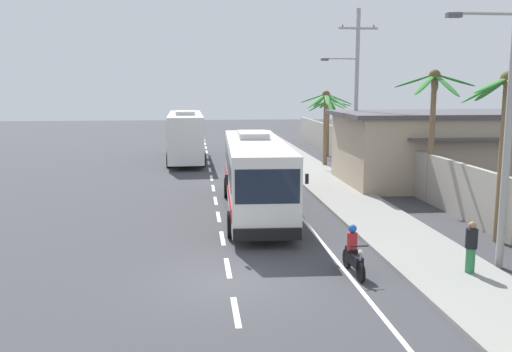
{
  "coord_description": "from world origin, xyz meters",
  "views": [
    {
      "loc": [
        -0.96,
        -15.89,
        5.78
      ],
      "look_at": [
        1.76,
        9.08,
        1.7
      ],
      "focal_mm": 39.11,
      "sensor_mm": 36.0,
      "label": 1
    }
  ],
  "objects": [
    {
      "name": "sidewalk_kerb",
      "position": [
        6.8,
        10.0,
        0.07
      ],
      "size": [
        3.2,
        90.0,
        0.14
      ],
      "primitive_type": "cube",
      "color": "gray",
      "rests_on": "ground"
    },
    {
      "name": "pedestrian_midwalk",
      "position": [
        7.3,
        -0.38,
        0.97
      ],
      "size": [
        0.36,
        0.36,
        1.6
      ],
      "rotation": [
        0.0,
        0.0,
        6.18
      ],
      "color": "#2D7A47",
      "rests_on": "sidewalk_kerb"
    },
    {
      "name": "boundary_wall",
      "position": [
        10.6,
        14.0,
        1.21
      ],
      "size": [
        0.24,
        60.0,
        2.43
      ],
      "primitive_type": "cube",
      "color": "#9E998E",
      "rests_on": "ground"
    },
    {
      "name": "roadside_building",
      "position": [
        15.39,
        15.44,
        2.15
      ],
      "size": [
        16.24,
        7.85,
        4.27
      ],
      "color": "tan",
      "rests_on": "ground"
    },
    {
      "name": "palm_third",
      "position": [
        10.62,
        10.36,
        4.82
      ],
      "size": [
        3.73,
        3.54,
        6.56
      ],
      "color": "brown",
      "rests_on": "ground"
    },
    {
      "name": "utility_pole_nearest",
      "position": [
        8.62,
        0.39,
        5.53
      ],
      "size": [
        3.49,
        0.24,
        10.34
      ],
      "color": "#9E9E99",
      "rests_on": "ground"
    },
    {
      "name": "lane_markings",
      "position": [
        2.22,
        14.48,
        0.0
      ],
      "size": [
        3.82,
        71.0,
        0.01
      ],
      "color": "white",
      "rests_on": "ground"
    },
    {
      "name": "motorcycle_trailing",
      "position": [
        3.83,
        0.27,
        0.63
      ],
      "size": [
        0.56,
        1.96,
        1.54
      ],
      "color": "black",
      "rests_on": "ground"
    },
    {
      "name": "motorcycle_beside_bus",
      "position": [
        4.56,
        18.96,
        0.63
      ],
      "size": [
        0.56,
        1.96,
        1.53
      ],
      "color": "black",
      "rests_on": "ground"
    },
    {
      "name": "coach_bus_far_lane",
      "position": [
        -1.71,
        27.45,
        2.04
      ],
      "size": [
        3.05,
        11.67,
        3.93
      ],
      "color": "white",
      "rests_on": "ground"
    },
    {
      "name": "utility_pole_mid",
      "position": [
        8.68,
        17.21,
        5.47
      ],
      "size": [
        3.41,
        0.24,
        10.29
      ],
      "color": "#9E9E99",
      "rests_on": "ground"
    },
    {
      "name": "palm_nearest",
      "position": [
        8.33,
        23.25,
        4.01
      ],
      "size": [
        3.7,
        3.61,
        5.45
      ],
      "color": "brown",
      "rests_on": "ground"
    },
    {
      "name": "ground_plane",
      "position": [
        0.0,
        0.0,
        0.0
      ],
      "size": [
        160.0,
        160.0,
        0.0
      ],
      "primitive_type": "plane",
      "color": "#3A3A3F"
    },
    {
      "name": "palm_fourth",
      "position": [
        10.2,
        3.21,
        4.62
      ],
      "size": [
        3.42,
        3.29,
        6.31
      ],
      "color": "brown",
      "rests_on": "ground"
    },
    {
      "name": "coach_bus_foreground",
      "position": [
        1.73,
        9.11,
        1.88
      ],
      "size": [
        3.23,
        12.23,
        3.6
      ],
      "color": "silver",
      "rests_on": "ground"
    },
    {
      "name": "palm_second",
      "position": [
        9.9,
        29.05,
        3.7
      ],
      "size": [
        3.55,
        3.6,
        4.86
      ],
      "color": "brown",
      "rests_on": "ground"
    }
  ]
}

